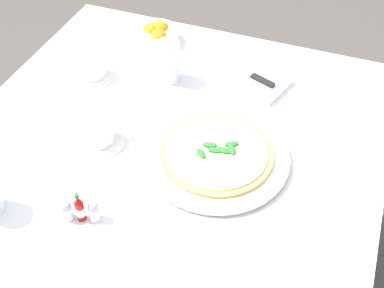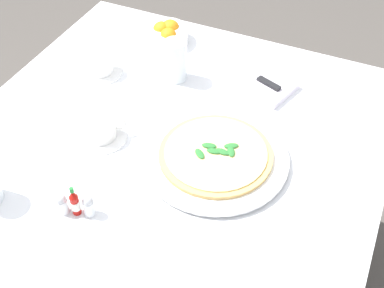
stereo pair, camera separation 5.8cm
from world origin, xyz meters
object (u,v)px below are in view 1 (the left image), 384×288
coffee_cup_center_back (99,134)px  citrus_bowl (155,35)px  coffee_cup_left_edge (91,68)px  hot_sauce_bottle (80,209)px  water_glass_back_corner (169,64)px  dinner_knife (248,74)px  pepper_shaker (94,212)px  pizza_plate (216,156)px  napkin_folded (249,78)px  salt_shaker (67,211)px  pizza (217,153)px

coffee_cup_center_back → citrus_bowl: size_ratio=0.87×
coffee_cup_left_edge → hot_sauce_bottle: hot_sauce_bottle is taller
water_glass_back_corner → dinner_knife: size_ratio=0.65×
coffee_cup_center_back → dinner_knife: bearing=-126.5°
hot_sauce_bottle → pepper_shaker: bearing=-160.3°
pizza_plate → coffee_cup_left_edge: 0.49m
dinner_knife → pizza_plate: bearing=113.7°
napkin_folded → citrus_bowl: 0.35m
dinner_knife → citrus_bowl: size_ratio=1.26×
coffee_cup_center_back → water_glass_back_corner: bearing=-101.6°
coffee_cup_left_edge → citrus_bowl: size_ratio=0.88×
pizza_plate → coffee_cup_center_back: size_ratio=2.76×
pizza_plate → napkin_folded: napkin_folded is taller
water_glass_back_corner → hot_sauce_bottle: water_glass_back_corner is taller
pizza_plate → hot_sauce_bottle: (0.22, 0.27, 0.02)m
salt_shaker → coffee_cup_left_edge: bearing=-67.2°
pizza_plate → pepper_shaker: bearing=53.9°
citrus_bowl → water_glass_back_corner: bearing=125.1°
coffee_cup_center_back → hot_sauce_bottle: size_ratio=1.57×
citrus_bowl → hot_sauce_bottle: (-0.13, 0.70, 0.01)m
coffee_cup_left_edge → napkin_folded: coffee_cup_left_edge is taller
dinner_knife → hot_sauce_bottle: bearing=92.5°
coffee_cup_left_edge → salt_shaker: coffee_cup_left_edge is taller
pizza_plate → citrus_bowl: citrus_bowl is taller
napkin_folded → hot_sauce_bottle: hot_sauce_bottle is taller
coffee_cup_center_back → coffee_cup_left_edge: coffee_cup_left_edge is taller
water_glass_back_corner → salt_shaker: bearing=88.4°
coffee_cup_center_back → hot_sauce_bottle: bearing=108.3°
pizza → citrus_bowl: bearing=-50.6°
water_glass_back_corner → pepper_shaker: 0.53m
coffee_cup_left_edge → dinner_knife: bearing=-161.7°
pizza → napkin_folded: bearing=-87.8°
coffee_cup_center_back → coffee_cup_left_edge: (0.15, -0.24, 0.00)m
citrus_bowl → pepper_shaker: size_ratio=2.67×
coffee_cup_left_edge → citrus_bowl: (-0.10, -0.23, -0.00)m
water_glass_back_corner → napkin_folded: water_glass_back_corner is taller
pizza → napkin_folded: size_ratio=1.12×
pizza_plate → coffee_cup_left_edge: bearing=-23.2°
dinner_knife → salt_shaker: bearing=90.5°
pizza → hot_sauce_bottle: hot_sauce_bottle is taller
napkin_folded → hot_sauce_bottle: 0.64m
pepper_shaker → pizza_plate: bearing=-126.1°
coffee_cup_left_edge → citrus_bowl: coffee_cup_left_edge is taller
coffee_cup_center_back → napkin_folded: 0.47m
coffee_cup_left_edge → pepper_shaker: coffee_cup_left_edge is taller
napkin_folded → dinner_knife: (0.00, -0.00, 0.01)m
coffee_cup_center_back → salt_shaker: (-0.05, 0.24, -0.00)m
citrus_bowl → pepper_shaker: 0.70m
hot_sauce_bottle → pepper_shaker: hot_sauce_bottle is taller
water_glass_back_corner → citrus_bowl: 0.20m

